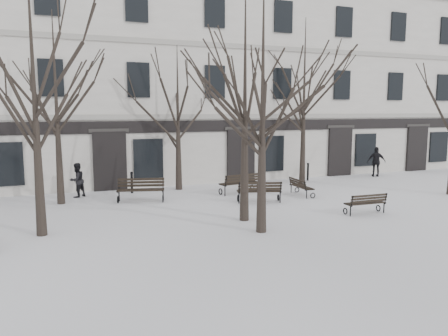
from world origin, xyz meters
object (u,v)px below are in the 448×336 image
tree_1 (245,74)px  tree_2 (263,75)px  bench_2 (366,203)px  bench_4 (240,183)px  bench_1 (259,191)px  bench_3 (141,189)px  tree_0 (32,62)px  bench_5 (301,186)px

tree_1 → tree_2: bearing=-93.7°
bench_2 → bench_4: size_ratio=0.80×
tree_1 → bench_1: tree_1 is taller
tree_1 → bench_2: size_ratio=5.09×
bench_2 → bench_3: (-7.53, 5.44, 0.11)m
tree_0 → bench_4: (8.60, 4.09, -4.82)m
tree_2 → bench_1: size_ratio=4.07×
tree_2 → bench_3: tree_2 is taller
tree_0 → bench_1: tree_0 is taller
bench_5 → tree_0: bearing=106.5°
tree_1 → bench_1: 5.61m
bench_3 → bench_5: size_ratio=1.31×
tree_1 → bench_1: (1.83, 2.54, -4.66)m
tree_1 → bench_5: bearing=37.1°
bench_1 → bench_4: 2.15m
tree_0 → bench_2: size_ratio=5.27×
tree_0 → bench_4: 10.68m
tree_0 → bench_3: tree_0 is taller
bench_3 → bench_4: 4.71m
bench_1 → bench_5: (2.48, 0.72, -0.08)m
tree_2 → bench_5: size_ratio=4.97×
tree_0 → tree_1: bearing=-5.0°
bench_3 → tree_0: bearing=-119.2°
bench_1 → bench_5: bearing=-147.5°
tree_0 → bench_2: tree_0 is taller
tree_2 → tree_0: bearing=161.8°
tree_1 → bench_3: 7.12m
tree_0 → bench_3: bearing=45.9°
bench_3 → bench_1: bearing=-8.9°
tree_1 → bench_1: size_ratio=4.21×
tree_1 → tree_2: tree_1 is taller
tree_0 → bench_4: bearing=25.5°
bench_2 → bench_4: 6.20m
tree_1 → bench_3: (-2.84, 4.61, -4.62)m
bench_4 → tree_0: bearing=14.5°
tree_0 → bench_4: size_ratio=4.22×
tree_1 → bench_4: tree_1 is taller
bench_1 → bench_5: bench_1 is taller
bench_4 → bench_5: size_ratio=1.26×
bench_1 → bench_5: size_ratio=1.22×
bench_2 → bench_5: bench_2 is taller
tree_0 → bench_3: size_ratio=4.07×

